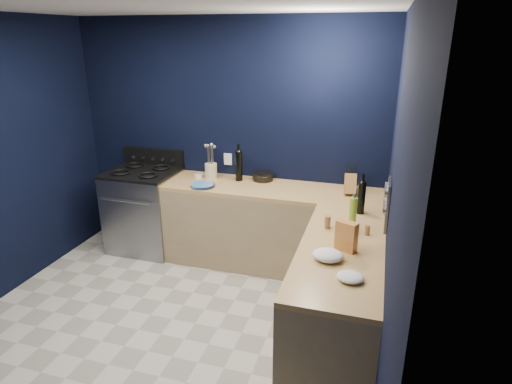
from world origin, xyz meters
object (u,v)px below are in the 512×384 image
at_px(gas_range, 145,211).
at_px(utensil_crock, 211,171).
at_px(crouton_bag, 346,236).
at_px(knife_block, 350,184).
at_px(plate_stack, 202,185).

height_order(gas_range, utensil_crock, utensil_crock).
bearing_deg(crouton_bag, gas_range, 177.89).
bearing_deg(gas_range, knife_block, 1.96).
distance_m(utensil_crock, knife_block, 1.52).
height_order(gas_range, plate_stack, plate_stack).
bearing_deg(plate_stack, utensil_crock, 93.94).
xyz_separation_m(knife_block, crouton_bag, (0.08, -1.25, 0.01)).
relative_size(plate_stack, knife_block, 1.20).
bearing_deg(knife_block, utensil_crock, 170.85).
xyz_separation_m(gas_range, utensil_crock, (0.80, 0.14, 0.52)).
bearing_deg(plate_stack, gas_range, 168.69).
bearing_deg(utensil_crock, crouton_bag, -39.24).
xyz_separation_m(gas_range, knife_block, (2.32, 0.08, 0.54)).
bearing_deg(gas_range, utensil_crock, 9.66).
distance_m(gas_range, utensil_crock, 0.96).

